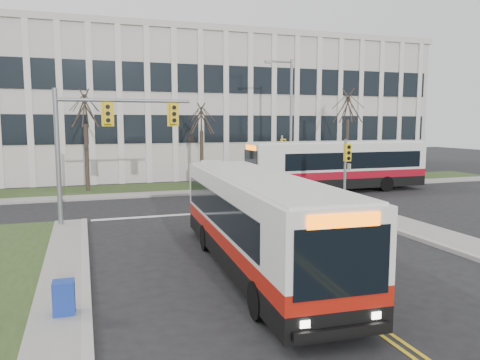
% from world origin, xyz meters
% --- Properties ---
extents(ground, '(120.00, 120.00, 0.00)m').
position_xyz_m(ground, '(0.00, 0.00, 0.00)').
color(ground, black).
rests_on(ground, ground).
extents(sidewalk_west, '(1.20, 26.00, 0.14)m').
position_xyz_m(sidewalk_west, '(-7.00, -5.00, 0.07)').
color(sidewalk_west, '#9E9B93').
rests_on(sidewalk_west, ground).
extents(sidewalk_cross, '(44.00, 1.60, 0.14)m').
position_xyz_m(sidewalk_cross, '(5.00, 15.20, 0.07)').
color(sidewalk_cross, '#9E9B93').
rests_on(sidewalk_cross, ground).
extents(building_lawn, '(44.00, 5.00, 0.12)m').
position_xyz_m(building_lawn, '(5.00, 18.00, 0.06)').
color(building_lawn, '#30461E').
rests_on(building_lawn, ground).
extents(office_building, '(40.00, 16.00, 12.00)m').
position_xyz_m(office_building, '(5.00, 30.00, 6.00)').
color(office_building, beige).
rests_on(office_building, ground).
extents(mast_arm_signal, '(6.11, 0.38, 6.20)m').
position_xyz_m(mast_arm_signal, '(-5.62, 7.16, 4.26)').
color(mast_arm_signal, slate).
rests_on(mast_arm_signal, ground).
extents(signal_pole_near, '(0.34, 0.39, 3.80)m').
position_xyz_m(signal_pole_near, '(7.20, 6.90, 2.50)').
color(signal_pole_near, slate).
rests_on(signal_pole_near, ground).
extents(signal_pole_far, '(0.34, 0.39, 3.80)m').
position_xyz_m(signal_pole_far, '(7.20, 15.40, 2.50)').
color(signal_pole_far, slate).
rests_on(signal_pole_far, ground).
extents(streetlight, '(2.15, 0.25, 9.20)m').
position_xyz_m(streetlight, '(8.03, 16.20, 5.19)').
color(streetlight, slate).
rests_on(streetlight, ground).
extents(directory_sign, '(1.50, 0.12, 2.00)m').
position_xyz_m(directory_sign, '(2.50, 17.50, 1.17)').
color(directory_sign, slate).
rests_on(directory_sign, ground).
extents(tree_left, '(1.80, 1.80, 7.70)m').
position_xyz_m(tree_left, '(-6.00, 18.00, 5.51)').
color(tree_left, '#42352B').
rests_on(tree_left, ground).
extents(tree_mid, '(1.80, 1.80, 6.82)m').
position_xyz_m(tree_mid, '(2.00, 18.20, 4.88)').
color(tree_mid, '#42352B').
rests_on(tree_mid, ground).
extents(tree_right, '(1.80, 1.80, 8.25)m').
position_xyz_m(tree_right, '(14.00, 18.00, 5.91)').
color(tree_right, '#42352B').
rests_on(tree_right, ground).
extents(bus_main, '(3.04, 11.35, 3.00)m').
position_xyz_m(bus_main, '(-1.10, -1.52, 1.50)').
color(bus_main, silver).
rests_on(bus_main, ground).
extents(bus_cross, '(12.58, 2.76, 3.35)m').
position_xyz_m(bus_cross, '(10.28, 13.12, 1.68)').
color(bus_cross, silver).
rests_on(bus_cross, ground).
extents(newspaper_box_blue, '(0.51, 0.46, 0.95)m').
position_xyz_m(newspaper_box_blue, '(-6.80, -3.55, 0.47)').
color(newspaper_box_blue, '#163198').
rests_on(newspaper_box_blue, ground).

